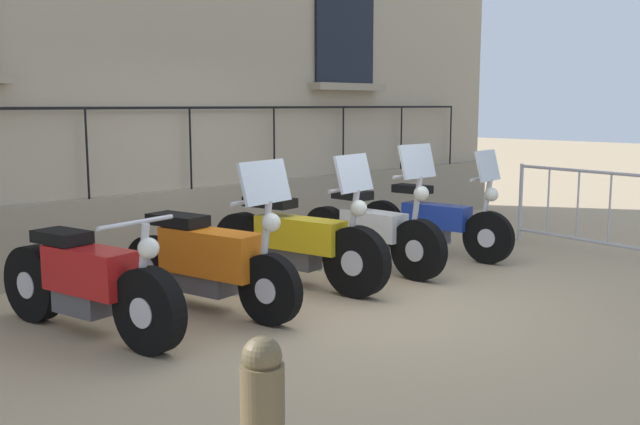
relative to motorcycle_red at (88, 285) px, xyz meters
name	(u,v)px	position (x,y,z in m)	size (l,w,h in m)	color
ground_plane	(342,298)	(0.61, 2.28, -0.42)	(60.00, 60.00, 0.00)	tan
motorcycle_red	(88,285)	(0.00, 0.00, 0.00)	(2.09, 0.73, 1.00)	black
motorcycle_orange	(209,261)	(0.11, 1.10, 0.04)	(2.04, 0.72, 1.39)	black
motorcycle_yellow	(298,244)	(-0.02, 2.29, 0.02)	(2.16, 0.69, 1.38)	black
motorcycle_white	(372,233)	(0.04, 3.36, 0.01)	(2.01, 0.63, 1.44)	black
motorcycle_blue	(435,222)	(0.04, 4.51, 0.00)	(2.11, 0.56, 1.32)	black
crowd_barrier	(593,208)	(1.32, 6.05, 0.14)	(2.23, 0.32, 1.05)	#B7B7BF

